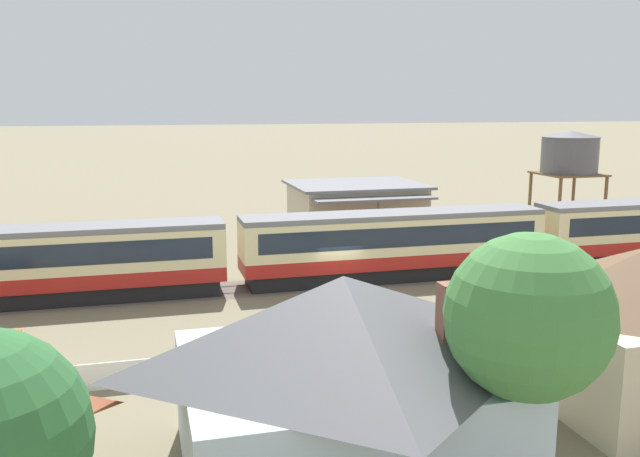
# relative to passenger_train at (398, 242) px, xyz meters

# --- Properties ---
(ground_plane) EXTENTS (600.00, 600.00, 0.00)m
(ground_plane) POSITION_rel_passenger_train_xyz_m (-4.13, -1.31, -2.27)
(ground_plane) COLOR #7A7056
(passenger_train) EXTENTS (57.97, 3.05, 4.10)m
(passenger_train) POSITION_rel_passenger_train_xyz_m (0.00, 0.00, 0.00)
(passenger_train) COLOR #AD1E19
(passenger_train) RESTS_ON ground_plane
(railway_track) EXTENTS (101.78, 3.60, 0.04)m
(railway_track) POSITION_rel_passenger_train_xyz_m (-0.16, 0.00, -2.27)
(railway_track) COLOR #665B51
(railway_track) RESTS_ON ground_plane
(station_building) EXTENTS (9.71, 9.17, 4.61)m
(station_building) POSITION_rel_passenger_train_xyz_m (0.67, 10.46, 0.06)
(station_building) COLOR #BCB293
(station_building) RESTS_ON ground_plane
(water_tower) EXTENTS (4.94, 4.94, 8.18)m
(water_tower) POSITION_rel_passenger_train_xyz_m (20.63, 13.04, 3.99)
(water_tower) COLOR brown
(water_tower) RESTS_ON ground_plane
(cottage_grey_roof) EXTENTS (9.70, 8.03, 5.80)m
(cottage_grey_roof) POSITION_rel_passenger_train_xyz_m (-9.53, -20.02, 0.74)
(cottage_grey_roof) COLOR silver
(cottage_grey_roof) RESTS_ON ground_plane
(picket_fence_front) EXTENTS (47.96, 0.06, 1.05)m
(picket_fence_front) POSITION_rel_passenger_train_xyz_m (-4.43, -12.46, -1.75)
(picket_fence_front) COLOR white
(picket_fence_front) RESTS_ON ground_plane
(yard_tree_2) EXTENTS (4.18, 4.18, 7.44)m
(yard_tree_2) POSITION_rel_passenger_train_xyz_m (-5.78, -23.33, 3.05)
(yard_tree_2) COLOR #4C3823
(yard_tree_2) RESTS_ON ground_plane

